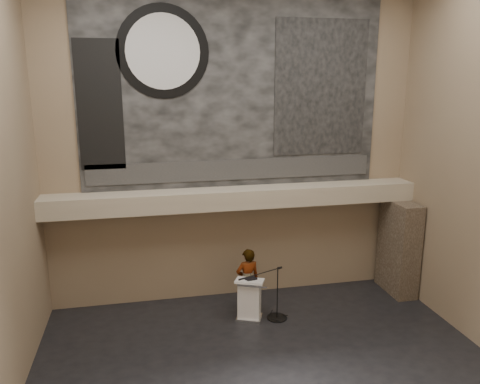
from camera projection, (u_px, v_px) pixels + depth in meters
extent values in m
plane|color=black|center=(272.00, 375.00, 9.79)|extent=(10.00, 10.00, 0.00)
cube|color=#826C53|center=(234.00, 147.00, 12.59)|extent=(10.00, 0.02, 8.50)
cube|color=#826C53|center=(381.00, 251.00, 4.99)|extent=(10.00, 0.02, 8.50)
cube|color=tan|center=(237.00, 198.00, 12.52)|extent=(10.00, 0.80, 0.50)
cylinder|color=#B2893D|center=(177.00, 212.00, 12.21)|extent=(0.04, 0.04, 0.06)
cylinder|color=#B2893D|center=(304.00, 204.00, 12.92)|extent=(0.04, 0.04, 0.06)
cube|color=black|center=(234.00, 92.00, 12.22)|extent=(8.00, 0.05, 5.00)
cube|color=#2C2C2C|center=(234.00, 170.00, 12.67)|extent=(7.76, 0.02, 0.55)
cylinder|color=black|center=(163.00, 52.00, 11.58)|extent=(2.30, 0.02, 2.30)
cylinder|color=silver|center=(163.00, 52.00, 11.57)|extent=(1.84, 0.02, 1.84)
cube|color=black|center=(321.00, 88.00, 12.65)|extent=(2.60, 0.02, 3.60)
cube|color=black|center=(100.00, 106.00, 11.56)|extent=(1.10, 0.02, 3.20)
cube|color=#3D3025|center=(399.00, 247.00, 13.41)|extent=(0.60, 1.40, 2.70)
cube|color=silver|center=(249.00, 318.00, 12.08)|extent=(0.77, 0.69, 0.08)
cube|color=white|center=(249.00, 299.00, 11.96)|extent=(0.66, 0.57, 0.96)
cube|color=white|center=(250.00, 281.00, 11.82)|extent=(0.85, 0.74, 0.13)
cube|color=black|center=(250.00, 279.00, 11.85)|extent=(0.34, 0.31, 0.04)
cube|color=white|center=(244.00, 281.00, 11.74)|extent=(0.27, 0.33, 0.00)
imported|color=silver|center=(248.00, 280.00, 12.33)|extent=(0.68, 0.49, 1.75)
cylinder|color=black|center=(277.00, 318.00, 12.13)|extent=(0.52, 0.52, 0.02)
cylinder|color=black|center=(277.00, 293.00, 11.97)|extent=(0.03, 0.03, 1.42)
cylinder|color=black|center=(260.00, 274.00, 11.50)|extent=(1.17, 0.51, 0.02)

